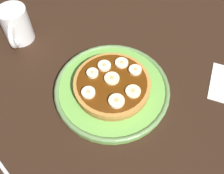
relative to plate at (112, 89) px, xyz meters
The scene contains 13 objects.
ground_plane 2.58cm from the plate, ahead, with size 140.00×140.00×3.00cm, color black.
plate is the anchor object (origin of this frame).
pancake_stack 1.84cm from the plate, 141.88° to the left, with size 16.98×16.98×2.36cm.
banana_slice_0 3.23cm from the plate, 153.35° to the left, with size 3.33×3.33×0.76cm.
banana_slice_1 6.06cm from the plate, ahead, with size 3.36×3.36×0.91cm.
banana_slice_2 5.51cm from the plate, 160.28° to the right, with size 2.97×2.97×0.89cm.
banana_slice_3 6.63cm from the plate, 61.59° to the right, with size 2.92×2.92×0.93cm.
banana_slice_4 6.73cm from the plate, 117.05° to the left, with size 2.88×2.88×0.84cm.
banana_slice_5 6.30cm from the plate, 153.78° to the left, with size 3.02×3.02×0.71cm.
banana_slice_6 5.76cm from the plate, 118.30° to the right, with size 2.62×2.62×0.97cm.
banana_slice_7 6.05cm from the plate, 55.99° to the left, with size 3.24×3.24×0.75cm.
coffee_mug 29.52cm from the plate, 127.67° to the right, with size 10.48×7.07×9.26cm.
fork 27.27cm from the plate, 50.04° to the right, with size 10.49×9.23×0.50cm.
Camera 1 is at (32.01, -1.61, 50.07)cm, focal length 41.54 mm.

